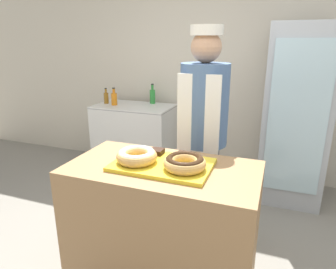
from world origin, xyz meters
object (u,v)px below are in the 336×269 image
Objects in this scene: donut_light_glaze at (137,155)px; bottle_green at (153,96)px; brownie_back_right at (184,155)px; baker_person at (203,134)px; donut_chocolate_glaze at (185,162)px; bottle_amber at (106,98)px; beverage_fridge at (295,116)px; chest_freezer at (135,139)px; bottle_orange at (114,98)px; brownie_back_left at (157,151)px; serving_tray at (162,165)px.

bottle_green is at bearing 110.69° from donut_light_glaze.
baker_person is at bearing 90.63° from brownie_back_right.
donut_light_glaze is 0.31m from brownie_back_right.
bottle_amber reaches higher than donut_chocolate_glaze.
beverage_fridge is (0.66, 1.76, -0.06)m from donut_chocolate_glaze.
brownie_back_right is 2.23m from bottle_amber.
donut_chocolate_glaze is at bearing 0.00° from donut_light_glaze.
chest_freezer is at bearing 0.91° from bottle_amber.
donut_chocolate_glaze is at bearing -110.61° from beverage_fridge.
brownie_back_right is at bearing -45.49° from bottle_amber.
brownie_back_right is 2.08m from bottle_orange.
beverage_fridge reaches higher than donut_light_glaze.
bottle_amber is (-1.37, 1.59, 0.01)m from brownie_back_left.
chest_freezer is (-1.17, 1.59, -0.51)m from brownie_back_right.
beverage_fridge is (0.98, 1.76, -0.06)m from donut_light_glaze.
donut_light_glaze is 2.07m from chest_freezer.
donut_chocolate_glaze is 0.26× the size of chest_freezer.
brownie_back_right is at bearing -47.39° from bottle_orange.
bottle_green is (0.17, 0.20, 0.54)m from chest_freezer.
beverage_fridge is (0.91, 1.59, -0.04)m from brownie_back_left.
baker_person is at bearing -51.82° from bottle_green.
baker_person is 1.65m from chest_freezer.
serving_tray is 0.61× the size of chest_freezer.
baker_person is at bearing -42.18° from chest_freezer.
brownie_back_right is (0.09, 0.14, 0.03)m from serving_tray.
beverage_fridge is 7.23× the size of bottle_green.
serving_tray is 2.14m from bottle_green.
brownie_back_right is (0.25, 0.18, -0.03)m from donut_light_glaze.
bottle_orange is (-1.32, 1.67, 0.05)m from serving_tray.
bottle_green is 1.28× the size of bottle_amber.
serving_tray is 0.34× the size of baker_person.
brownie_back_left reaches higher than chest_freezer.
baker_person is at bearing -124.89° from beverage_fridge.
donut_chocolate_glaze is 2.22m from chest_freezer.
beverage_fridge is 2.29m from bottle_amber.
bottle_green reaches higher than donut_chocolate_glaze.
bottle_green reaches higher than donut_light_glaze.
brownie_back_right is 0.54m from baker_person.
bottle_orange is at bearing 128.56° from brownie_back_left.
brownie_back_left is 1.83m from beverage_fridge.
beverage_fridge is 1.74m from bottle_green.
bottle_green is at bearing 128.18° from baker_person.
donut_chocolate_glaze is 0.14× the size of baker_person.
baker_person is 6.99× the size of bottle_green.
brownie_back_left is 1.00× the size of brownie_back_right.
baker_person is (0.24, 0.71, -0.04)m from donut_light_glaze.
donut_light_glaze is 1.17× the size of bottle_orange.
chest_freezer is 0.65m from bottle_amber.
serving_tray is 2.38× the size of bottle_green.
donut_chocolate_glaze reaches higher than brownie_back_left.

